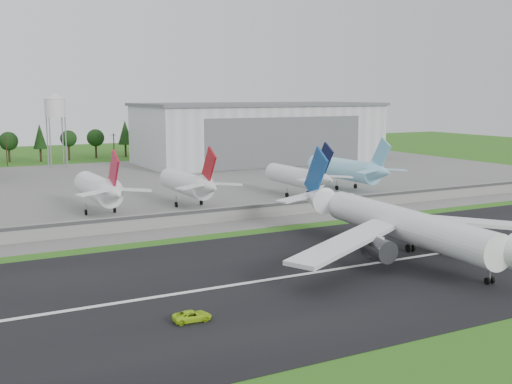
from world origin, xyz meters
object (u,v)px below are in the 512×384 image
main_airliner (407,233)px  parked_jet_red_a (101,189)px  ground_vehicle (192,316)px  parked_jet_red_b (191,184)px  parked_jet_skyblue (349,169)px  parked_jet_navy (300,177)px

main_airliner → parked_jet_red_a: 76.38m
ground_vehicle → parked_jet_red_b: 84.62m
parked_jet_red_b → parked_jet_skyblue: bearing=5.4°
parked_jet_red_a → parked_jet_red_b: (23.13, -0.03, -0.19)m
main_airliner → parked_jet_skyblue: (40.23, 72.04, 1.52)m
ground_vehicle → parked_jet_red_a: bearing=-3.0°
parked_jet_skyblue → main_airliner: bearing=-119.2°
parked_jet_navy → parked_jet_skyblue: bearing=13.8°
ground_vehicle → parked_jet_skyblue: (85.62, 83.24, 5.61)m
parked_jet_skyblue → parked_jet_navy: bearing=-166.2°
ground_vehicle → parked_jet_navy: 101.84m
ground_vehicle → main_airliner: bearing=-72.7°
parked_jet_red_b → parked_jet_skyblue: size_ratio=0.84×
ground_vehicle → parked_jet_red_a: size_ratio=0.16×
parked_jet_red_a → parked_jet_red_b: parked_jet_red_a is taller
main_airliner → parked_jet_skyblue: bearing=-115.1°
main_airliner → parked_jet_navy: size_ratio=1.89×
main_airliner → parked_jet_navy: (19.67, 66.97, 1.12)m
parked_jet_red_a → parked_jet_skyblue: 77.01m
ground_vehicle → parked_jet_red_b: size_ratio=0.16×
parked_jet_navy → main_airliner: bearing=-106.4°
parked_jet_red_a → parked_jet_navy: size_ratio=1.00×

